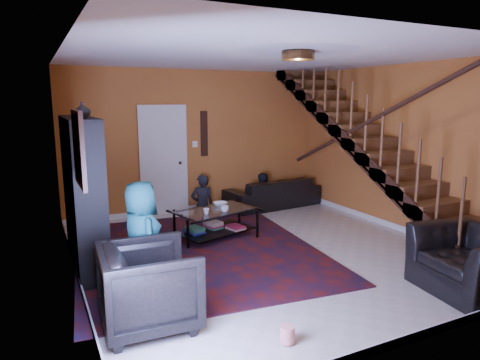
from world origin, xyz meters
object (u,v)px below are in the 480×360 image
object	(u,v)px
coffee_table	(216,222)
armchair_right	(471,262)
armchair_left	(150,286)
bookshelf	(84,196)
sofa	(272,193)

from	to	relation	value
coffee_table	armchair_right	bearing A→B (deg)	-58.87
armchair_left	coffee_table	bearing A→B (deg)	-33.16
bookshelf	coffee_table	bearing A→B (deg)	8.10
bookshelf	sofa	distance (m)	4.31
armchair_left	coffee_table	distance (m)	2.80
bookshelf	coffee_table	xyz separation A→B (m)	(2.01, 0.29, -0.69)
armchair_right	sofa	bearing A→B (deg)	-172.09
bookshelf	armchair_left	bearing A→B (deg)	-79.80
sofa	armchair_left	size ratio (longest dim) A/B	2.20
armchair_left	bookshelf	bearing A→B (deg)	13.28
bookshelf	armchair_right	size ratio (longest dim) A/B	1.78
sofa	armchair_left	bearing A→B (deg)	40.24
bookshelf	sofa	xyz separation A→B (m)	(3.90, 1.70, -0.67)
armchair_left	armchair_right	distance (m)	3.66
armchair_left	armchair_right	bearing A→B (deg)	-100.80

